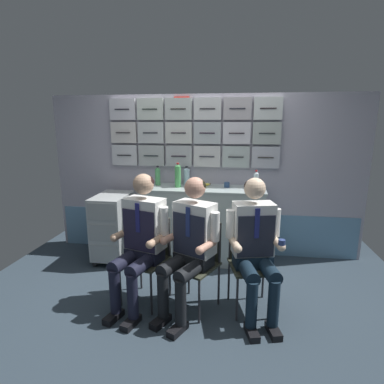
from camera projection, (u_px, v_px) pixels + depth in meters
The scene contains 17 objects.
ground at pixel (188, 306), 3.12m from camera, with size 4.80×4.80×0.04m, color #2E3B46.
galley_bulkhead at pixel (202, 172), 4.19m from camera, with size 4.20×0.14×2.15m.
galley_counter at pixel (202, 224), 4.06m from camera, with size 1.59×0.53×0.98m.
service_trolley at pixel (113, 225), 4.07m from camera, with size 0.40×0.65×0.87m.
folding_chair_left at pixel (150, 249), 3.15m from camera, with size 0.50×0.50×0.85m.
crew_member_left at pixel (140, 235), 2.97m from camera, with size 0.55×0.70×1.32m.
folding_chair_center at pixel (199, 254), 3.03m from camera, with size 0.53×0.53×0.85m.
crew_member_center at pixel (190, 240), 2.86m from camera, with size 0.59×0.71×1.31m.
folding_chair_right at pixel (249, 254), 3.03m from camera, with size 0.48×0.48×0.85m.
crew_member_right at pixel (255, 242), 2.83m from camera, with size 0.53×0.68×1.30m.
sparkling_bottle_green at pixel (256, 180), 3.87m from camera, with size 0.06×0.06×0.23m.
water_bottle_blue_cap at pixel (178, 176), 3.95m from camera, with size 0.08×0.08×0.31m.
water_bottle_short at pixel (187, 176), 4.10m from camera, with size 0.08×0.08×0.25m.
water_bottle_clear at pixel (158, 176), 4.09m from camera, with size 0.07×0.07×0.26m.
coffee_cup_spare at pixel (227, 185), 3.96m from camera, with size 0.07×0.07×0.07m.
coffee_cup_white at pixel (193, 183), 4.06m from camera, with size 0.07×0.07×0.08m.
snack_banana at pixel (204, 185), 4.04m from camera, with size 0.17×0.10×0.04m.
Camera 1 is at (0.44, -2.76, 1.79)m, focal length 28.96 mm.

